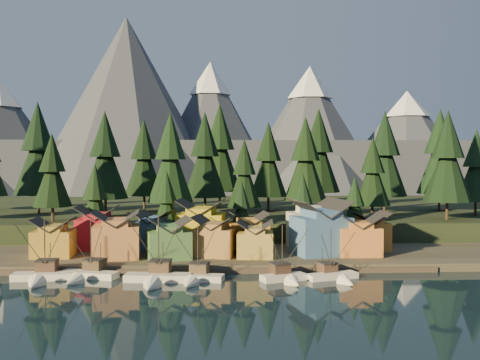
{
  "coord_description": "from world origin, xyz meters",
  "views": [
    {
      "loc": [
        0.22,
        -81.17,
        20.34
      ],
      "look_at": [
        4.29,
        30.0,
        16.45
      ],
      "focal_mm": 40.0,
      "sensor_mm": 36.0,
      "label": 1
    }
  ],
  "objects_px": {
    "boat_0": "(42,269)",
    "boat_1": "(86,267)",
    "house_front_0": "(53,237)",
    "boat_5": "(336,270)",
    "boat_3": "(195,270)",
    "boat_2": "(156,270)",
    "boat_4": "(286,269)",
    "house_front_1": "(116,233)",
    "house_back_0": "(97,227)",
    "house_back_1": "(154,230)"
  },
  "relations": [
    {
      "from": "boat_0",
      "to": "boat_1",
      "type": "height_order",
      "value": "boat_0"
    },
    {
      "from": "house_front_0",
      "to": "boat_5",
      "type": "bearing_deg",
      "value": -19.22
    },
    {
      "from": "boat_0",
      "to": "boat_3",
      "type": "relative_size",
      "value": 1.12
    },
    {
      "from": "boat_2",
      "to": "boat_0",
      "type": "bearing_deg",
      "value": 179.19
    },
    {
      "from": "boat_4",
      "to": "boat_0",
      "type": "bearing_deg",
      "value": 158.19
    },
    {
      "from": "boat_2",
      "to": "boat_5",
      "type": "distance_m",
      "value": 30.45
    },
    {
      "from": "boat_4",
      "to": "house_front_0",
      "type": "xyz_separation_m",
      "value": [
        -44.0,
        16.9,
        3.33
      ]
    },
    {
      "from": "boat_2",
      "to": "house_front_0",
      "type": "height_order",
      "value": "boat_2"
    },
    {
      "from": "boat_5",
      "to": "house_front_1",
      "type": "xyz_separation_m",
      "value": [
        -40.03,
        14.4,
        4.54
      ]
    },
    {
      "from": "boat_0",
      "to": "house_back_0",
      "type": "relative_size",
      "value": 1.29
    },
    {
      "from": "house_front_1",
      "to": "house_back_0",
      "type": "distance_m",
      "value": 12.33
    },
    {
      "from": "boat_3",
      "to": "boat_4",
      "type": "bearing_deg",
      "value": 11.92
    },
    {
      "from": "boat_0",
      "to": "house_back_1",
      "type": "xyz_separation_m",
      "value": [
        16.09,
        22.69,
        3.68
      ]
    },
    {
      "from": "boat_0",
      "to": "house_front_0",
      "type": "distance_m",
      "value": 15.72
    },
    {
      "from": "house_front_0",
      "to": "boat_4",
      "type": "bearing_deg",
      "value": -23.26
    },
    {
      "from": "boat_1",
      "to": "house_back_0",
      "type": "relative_size",
      "value": 1.22
    },
    {
      "from": "boat_1",
      "to": "house_back_0",
      "type": "bearing_deg",
      "value": 114.78
    },
    {
      "from": "boat_0",
      "to": "boat_4",
      "type": "bearing_deg",
      "value": -5.39
    },
    {
      "from": "boat_4",
      "to": "house_front_0",
      "type": "distance_m",
      "value": 47.25
    },
    {
      "from": "boat_5",
      "to": "house_back_0",
      "type": "distance_m",
      "value": 52.72
    },
    {
      "from": "boat_3",
      "to": "house_front_0",
      "type": "bearing_deg",
      "value": 163.17
    },
    {
      "from": "boat_5",
      "to": "house_front_1",
      "type": "distance_m",
      "value": 42.78
    },
    {
      "from": "boat_4",
      "to": "boat_2",
      "type": "bearing_deg",
      "value": 161.19
    },
    {
      "from": "house_back_0",
      "to": "house_back_1",
      "type": "distance_m",
      "value": 12.34
    },
    {
      "from": "boat_0",
      "to": "house_back_1",
      "type": "height_order",
      "value": "boat_0"
    },
    {
      "from": "boat_3",
      "to": "boat_4",
      "type": "height_order",
      "value": "boat_3"
    },
    {
      "from": "boat_3",
      "to": "house_back_0",
      "type": "height_order",
      "value": "house_back_0"
    },
    {
      "from": "boat_2",
      "to": "house_back_1",
      "type": "bearing_deg",
      "value": 102.94
    },
    {
      "from": "boat_5",
      "to": "boat_3",
      "type": "bearing_deg",
      "value": 162.33
    },
    {
      "from": "boat_2",
      "to": "house_front_1",
      "type": "bearing_deg",
      "value": 126.86
    },
    {
      "from": "boat_2",
      "to": "house_front_0",
      "type": "xyz_separation_m",
      "value": [
        -22.24,
        17.1,
        3.27
      ]
    },
    {
      "from": "boat_0",
      "to": "boat_4",
      "type": "relative_size",
      "value": 1.12
    },
    {
      "from": "house_back_0",
      "to": "house_front_1",
      "type": "bearing_deg",
      "value": -63.05
    },
    {
      "from": "boat_2",
      "to": "house_front_0",
      "type": "bearing_deg",
      "value": 147.41
    },
    {
      "from": "boat_0",
      "to": "boat_4",
      "type": "height_order",
      "value": "boat_0"
    },
    {
      "from": "boat_1",
      "to": "boat_2",
      "type": "height_order",
      "value": "boat_2"
    },
    {
      "from": "boat_0",
      "to": "house_back_0",
      "type": "bearing_deg",
      "value": 78.03
    },
    {
      "from": "house_front_0",
      "to": "house_front_1",
      "type": "distance_m",
      "value": 12.78
    },
    {
      "from": "boat_0",
      "to": "boat_5",
      "type": "relative_size",
      "value": 1.18
    },
    {
      "from": "house_front_1",
      "to": "house_front_0",
      "type": "bearing_deg",
      "value": 165.35
    },
    {
      "from": "house_front_1",
      "to": "house_back_1",
      "type": "distance_m",
      "value": 11.11
    },
    {
      "from": "boat_1",
      "to": "house_front_1",
      "type": "bearing_deg",
      "value": 93.4
    },
    {
      "from": "boat_0",
      "to": "house_front_1",
      "type": "height_order",
      "value": "house_front_1"
    },
    {
      "from": "boat_1",
      "to": "boat_0",
      "type": "bearing_deg",
      "value": -152.7
    },
    {
      "from": "house_front_1",
      "to": "house_back_1",
      "type": "xyz_separation_m",
      "value": [
        6.15,
        9.24,
        -0.48
      ]
    },
    {
      "from": "house_front_1",
      "to": "boat_3",
      "type": "bearing_deg",
      "value": -49.9
    },
    {
      "from": "boat_1",
      "to": "boat_5",
      "type": "distance_m",
      "value": 43.0
    },
    {
      "from": "house_back_0",
      "to": "boat_3",
      "type": "bearing_deg",
      "value": -51.76
    },
    {
      "from": "house_back_1",
      "to": "house_back_0",
      "type": "bearing_deg",
      "value": -173.34
    },
    {
      "from": "house_front_0",
      "to": "house_back_1",
      "type": "relative_size",
      "value": 0.88
    }
  ]
}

